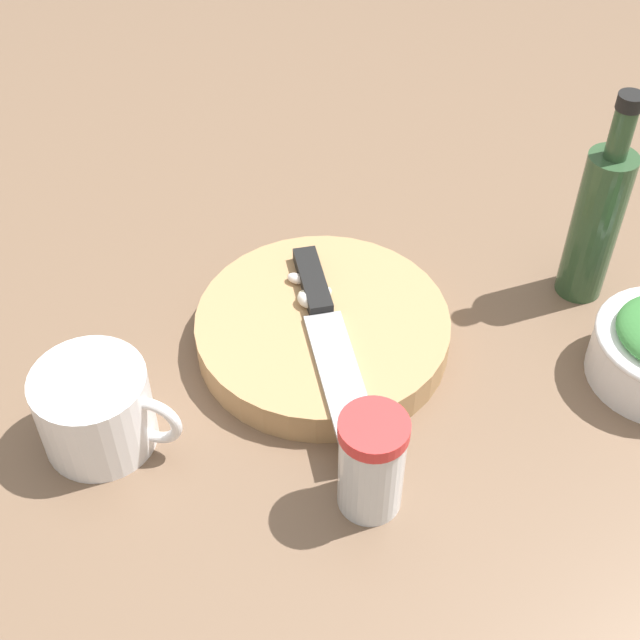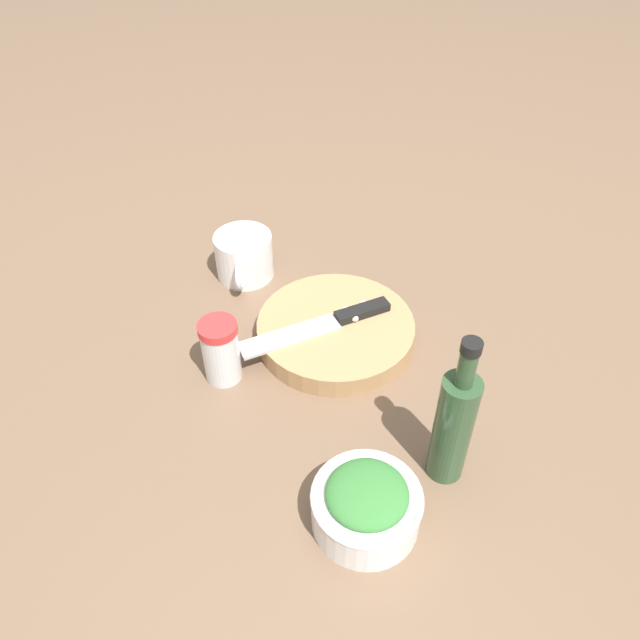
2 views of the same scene
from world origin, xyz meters
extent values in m
plane|color=brown|center=(0.00, 0.00, 0.00)|extent=(5.00, 5.00, 0.00)
cylinder|color=tan|center=(0.06, -0.03, 0.02)|extent=(0.23, 0.23, 0.03)
cube|color=black|center=(0.08, -0.07, 0.04)|extent=(0.06, 0.08, 0.01)
cube|color=#B2B2B7|center=(0.03, 0.03, 0.03)|extent=(0.10, 0.15, 0.01)
ellipsoid|color=silver|center=(0.10, -0.07, 0.04)|extent=(0.02, 0.01, 0.01)
ellipsoid|color=#EDEAC6|center=(0.08, -0.05, 0.04)|extent=(0.02, 0.01, 0.01)
ellipsoid|color=silver|center=(0.08, -0.05, 0.04)|extent=(0.02, 0.02, 0.01)
ellipsoid|color=silver|center=(0.07, -0.06, 0.04)|extent=(0.02, 0.02, 0.01)
cylinder|color=silver|center=(-0.02, 0.12, 0.04)|extent=(0.05, 0.05, 0.08)
cylinder|color=red|center=(-0.02, 0.12, 0.09)|extent=(0.05, 0.05, 0.01)
cylinder|color=white|center=(0.22, 0.12, 0.04)|extent=(0.09, 0.09, 0.08)
torus|color=white|center=(0.16, 0.12, 0.04)|extent=(0.05, 0.01, 0.05)
cylinder|color=#2D4C2D|center=(-0.16, -0.17, 0.08)|extent=(0.04, 0.04, 0.16)
cylinder|color=#2D4C2D|center=(-0.16, -0.17, 0.18)|extent=(0.02, 0.02, 0.05)
cylinder|color=black|center=(-0.16, -0.17, 0.21)|extent=(0.02, 0.02, 0.01)
camera|label=1|loc=(-0.07, 0.52, 0.60)|focal=50.00mm
camera|label=2|loc=(-0.61, -0.02, 0.65)|focal=35.00mm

